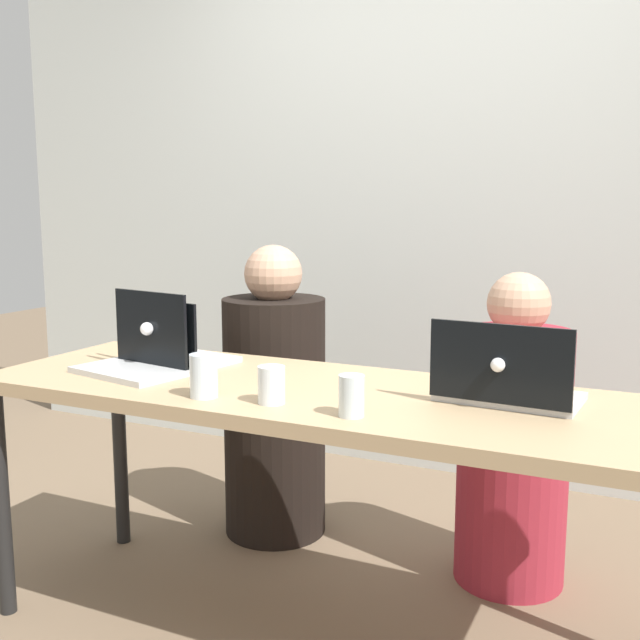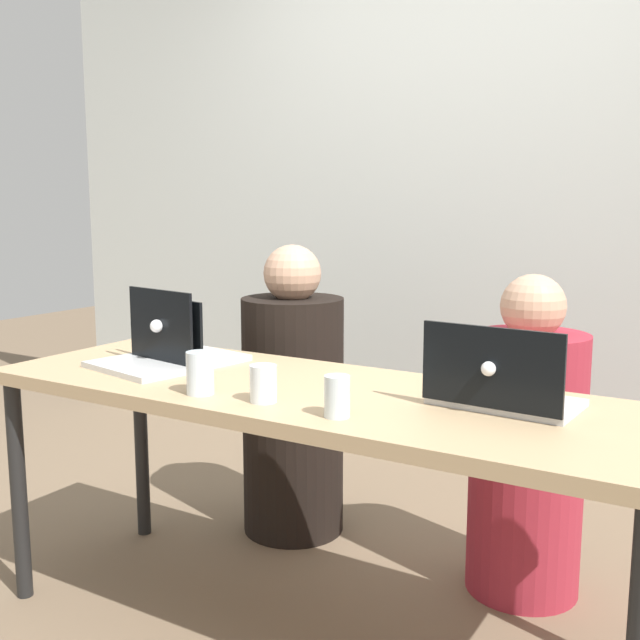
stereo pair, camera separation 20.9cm
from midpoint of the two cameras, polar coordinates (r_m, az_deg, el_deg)
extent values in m
plane|color=brown|center=(2.37, -3.47, -23.12)|extent=(12.00, 12.00, 0.00)
cube|color=silver|center=(3.45, 9.01, 9.91)|extent=(5.00, 0.10, 2.64)
cube|color=tan|center=(2.07, -3.66, -5.74)|extent=(1.92, 0.64, 0.04)
cylinder|color=black|center=(2.56, -25.36, -12.52)|extent=(0.05, 0.05, 0.71)
cylinder|color=black|center=(2.91, -17.04, -9.49)|extent=(0.05, 0.05, 0.71)
cylinder|color=black|center=(2.87, -5.58, -7.36)|extent=(0.47, 0.47, 0.90)
sphere|color=tan|center=(2.77, -5.75, 3.50)|extent=(0.21, 0.21, 0.21)
cylinder|color=#9E2735|center=(2.56, 12.19, -10.21)|extent=(0.39, 0.39, 0.85)
sphere|color=tan|center=(2.44, 12.58, 1.22)|extent=(0.20, 0.20, 0.20)
cube|color=silver|center=(1.98, 11.35, -5.77)|extent=(0.37, 0.24, 0.02)
cube|color=black|center=(1.85, 10.40, -3.34)|extent=(0.35, 0.03, 0.20)
sphere|color=white|center=(1.84, 10.26, -3.43)|extent=(0.04, 0.04, 0.04)
cube|color=silver|center=(2.44, -12.91, -3.02)|extent=(0.33, 0.29, 0.02)
cube|color=black|center=(2.34, -15.31, -0.62)|extent=(0.29, 0.06, 0.22)
sphere|color=white|center=(2.33, -15.59, -0.67)|extent=(0.04, 0.04, 0.04)
cube|color=silver|center=(2.33, -16.74, -3.76)|extent=(0.37, 0.27, 0.02)
cube|color=black|center=(2.37, -14.71, -0.84)|extent=(0.33, 0.08, 0.19)
sphere|color=white|center=(2.38, -14.45, -0.79)|extent=(0.03, 0.03, 0.03)
cylinder|color=silver|center=(2.00, -11.85, -4.21)|extent=(0.07, 0.07, 0.11)
cylinder|color=silver|center=(2.00, -11.82, -4.92)|extent=(0.06, 0.06, 0.06)
cylinder|color=white|center=(1.91, -6.87, -4.96)|extent=(0.07, 0.07, 0.10)
cylinder|color=silver|center=(1.92, -6.86, -5.59)|extent=(0.06, 0.06, 0.05)
cylinder|color=silver|center=(1.78, -0.95, -5.84)|extent=(0.06, 0.06, 0.10)
cylinder|color=silver|center=(1.79, -0.95, -6.54)|extent=(0.05, 0.05, 0.06)
camera|label=1|loc=(0.10, -92.86, -0.45)|focal=42.00mm
camera|label=2|loc=(0.10, 87.14, 0.45)|focal=42.00mm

